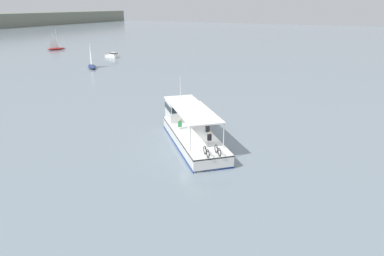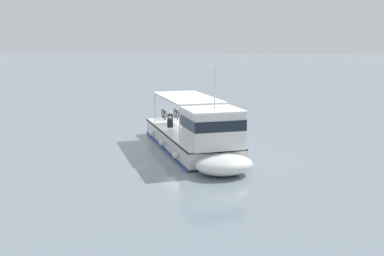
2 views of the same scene
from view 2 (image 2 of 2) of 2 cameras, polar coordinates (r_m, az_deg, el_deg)
name	(u,v)px [view 2 (image 2 of 2)]	position (r m, az deg, el deg)	size (l,w,h in m)	color
ground_plane	(185,144)	(30.38, -0.88, -2.00)	(400.00, 400.00, 0.00)	gray
ferry_main	(197,137)	(27.56, 0.60, -1.16)	(11.50, 10.81, 5.32)	white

